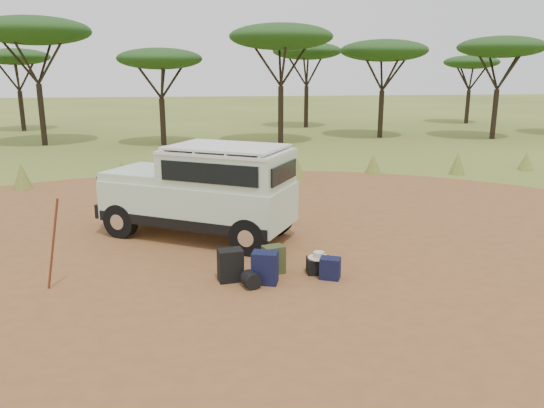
{
  "coord_description": "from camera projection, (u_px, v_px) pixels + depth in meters",
  "views": [
    {
      "loc": [
        -0.56,
        -9.38,
        3.71
      ],
      "look_at": [
        1.04,
        1.21,
        1.0
      ],
      "focal_mm": 35.0,
      "sensor_mm": 36.0,
      "label": 1
    }
  ],
  "objects": [
    {
      "name": "hard_case",
      "position": [
        319.0,
        266.0,
        9.92
      ],
      "size": [
        0.45,
        0.34,
        0.31
      ],
      "primitive_type": "cube",
      "rotation": [
        0.0,
        0.0,
        -0.07
      ],
      "color": "black",
      "rests_on": "ground"
    },
    {
      "name": "grass_fringe",
      "position": [
        213.0,
        169.0,
        18.21
      ],
      "size": [
        36.6,
        1.6,
        0.9
      ],
      "color": "#566624",
      "rests_on": "ground"
    },
    {
      "name": "stuff_sack",
      "position": [
        251.0,
        280.0,
        9.27
      ],
      "size": [
        0.37,
        0.37,
        0.29
      ],
      "primitive_type": "cylinder",
      "rotation": [
        1.57,
        0.0,
        0.32
      ],
      "color": "black",
      "rests_on": "ground"
    },
    {
      "name": "duffel_navy",
      "position": [
        330.0,
        268.0,
        9.65
      ],
      "size": [
        0.44,
        0.39,
        0.4
      ],
      "primitive_type": "cube",
      "rotation": [
        0.0,
        0.0,
        -0.43
      ],
      "color": "#101433",
      "rests_on": "ground"
    },
    {
      "name": "backpack_navy",
      "position": [
        265.0,
        268.0,
        9.42
      ],
      "size": [
        0.53,
        0.45,
        0.59
      ],
      "primitive_type": "cube",
      "rotation": [
        0.0,
        0.0,
        -0.32
      ],
      "color": "#101433",
      "rests_on": "ground"
    },
    {
      "name": "ground",
      "position": [
        227.0,
        273.0,
        9.98
      ],
      "size": [
        140.0,
        140.0,
        0.0
      ],
      "primitive_type": "plane",
      "color": "#566624",
      "rests_on": "ground"
    },
    {
      "name": "backpack_black",
      "position": [
        230.0,
        265.0,
        9.53
      ],
      "size": [
        0.47,
        0.38,
        0.6
      ],
      "primitive_type": "cube",
      "rotation": [
        0.0,
        0.0,
        0.13
      ],
      "color": "black",
      "rests_on": "ground"
    },
    {
      "name": "acacia_treeline",
      "position": [
        214.0,
        47.0,
        27.88
      ],
      "size": [
        46.7,
        13.2,
        6.26
      ],
      "color": "black",
      "rests_on": "ground"
    },
    {
      "name": "safari_vehicle",
      "position": [
        203.0,
        193.0,
        11.9
      ],
      "size": [
        4.61,
        3.69,
        2.13
      ],
      "rotation": [
        0.0,
        0.0,
        -0.54
      ],
      "color": "#B7D2B3",
      "rests_on": "ground"
    },
    {
      "name": "walking_staff",
      "position": [
        53.0,
        245.0,
        9.01
      ],
      "size": [
        0.39,
        0.21,
        1.65
      ],
      "primitive_type": "cylinder",
      "rotation": [
        0.22,
        0.0,
        1.14
      ],
      "color": "maroon",
      "rests_on": "ground"
    },
    {
      "name": "dirt_clearing",
      "position": [
        227.0,
        273.0,
        9.98
      ],
      "size": [
        23.0,
        23.0,
        0.01
      ],
      "primitive_type": "cylinder",
      "color": "brown",
      "rests_on": "ground"
    },
    {
      "name": "safari_hat",
      "position": [
        319.0,
        256.0,
        9.87
      ],
      "size": [
        0.41,
        0.41,
        0.12
      ],
      "color": "beige",
      "rests_on": "hard_case"
    },
    {
      "name": "backpack_olive",
      "position": [
        274.0,
        260.0,
        9.9
      ],
      "size": [
        0.45,
        0.38,
        0.54
      ],
      "primitive_type": "cube",
      "rotation": [
        0.0,
        0.0,
        0.29
      ],
      "color": "#3A4620",
      "rests_on": "ground"
    }
  ]
}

